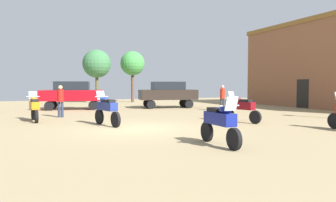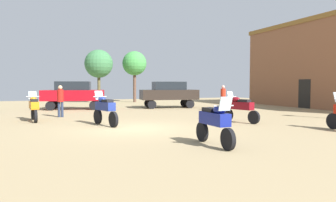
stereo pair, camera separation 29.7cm
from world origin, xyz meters
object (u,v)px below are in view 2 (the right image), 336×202
Objects in this scene: motorcycle_7 at (240,107)px; person_1 at (60,99)px; car_2 at (169,93)px; person_2 at (223,96)px; motorcycle_5 at (34,107)px; tree_3 at (134,64)px; motorcycle_2 at (105,109)px; motorcycle_6 at (215,121)px; tree_1 at (99,64)px; car_3 at (73,93)px.

motorcycle_7 is 9.56m from person_1.
person_2 is (2.41, -3.93, -0.16)m from car_2.
person_2 is at bearing 21.18° from person_1.
tree_3 is (9.13, 15.00, 3.20)m from motorcycle_5.
motorcycle_2 is 6.19m from motorcycle_6.
person_1 is at bearing -107.63° from tree_1.
person_2 is 0.34× the size of tree_1.
car_3 is 10.77m from tree_3.
tree_3 is at bearing 74.50° from motorcycle_7.
motorcycle_7 is at bearing -79.24° from tree_1.
tree_3 is at bearing 8.91° from car_2.
tree_3 reaches higher than motorcycle_7.
motorcycle_5 is 0.46× the size of car_3.
motorcycle_7 is 0.48× the size of car_2.
tree_3 is (-0.25, 8.99, 2.73)m from car_2.
tree_3 reaches higher than motorcycle_2.
motorcycle_2 is at bearing -165.55° from car_3.
motorcycle_6 is at bearing -86.00° from motorcycle_2.
car_3 is 0.89× the size of tree_1.
motorcycle_6 is 24.30m from tree_3.
person_2 is at bearing -78.37° from tree_3.
motorcycle_6 is at bearing -145.63° from motorcycle_7.
motorcycle_2 is at bearing 154.43° from motorcycle_7.
motorcycle_7 is (4.00, 4.70, 0.00)m from motorcycle_6.
motorcycle_7 is at bearing -90.27° from tree_3.
tree_1 reaches higher than car_2.
motorcycle_7 is at bearing -130.66° from motorcycle_6.
car_3 reaches higher than motorcycle_2.
tree_3 is at bearing 4.56° from tree_1.
person_1 reaches higher than motorcycle_7.
motorcycle_7 is 19.33m from tree_1.
motorcycle_6 is at bearing -99.77° from tree_3.
tree_3 reaches higher than car_2.
person_1 is 14.08m from tree_1.
person_2 is 14.39m from tree_1.
tree_3 is (-2.66, 12.93, 2.89)m from person_2.
tree_1 is at bearing 90.71° from person_1.
tree_3 is (3.65, 0.29, 0.13)m from tree_1.
person_2 is (10.49, 0.52, -0.00)m from person_1.
tree_3 is (0.09, 19.04, 3.19)m from motorcycle_7.
car_3 is at bearing 76.62° from motorcycle_2.
tree_1 is at bearing 63.07° from motorcycle_5.
person_1 is (1.30, 1.55, 0.31)m from motorcycle_5.
tree_3 is at bearing 78.12° from person_1.
tree_3 reaches higher than motorcycle_5.
motorcycle_5 is at bearing -111.64° from person_1.
car_2 is 9.40m from tree_3.
motorcycle_6 is at bearing 170.90° from car_2.
tree_3 reaches higher than motorcycle_6.
tree_1 reaches higher than motorcycle_5.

